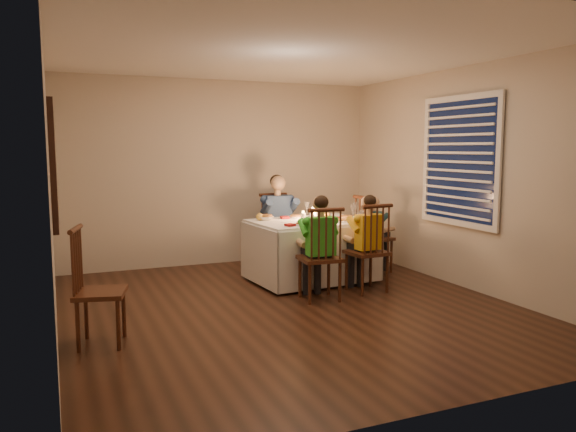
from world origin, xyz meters
name	(u,v)px	position (x,y,z in m)	size (l,w,h in m)	color
ground	(290,307)	(0.00, 0.00, 0.00)	(5.00, 5.00, 0.00)	black
wall_left	(50,190)	(-2.25, 0.00, 1.30)	(0.02, 5.00, 2.60)	#BCB1A0
wall_right	(467,178)	(2.25, 0.00, 1.30)	(0.02, 5.00, 2.60)	#BCB1A0
wall_back	(221,173)	(0.00, 2.50, 1.30)	(4.50, 0.02, 2.60)	#BCB1A0
ceiling	(290,52)	(0.00, 0.00, 2.60)	(5.00, 5.00, 0.00)	white
dining_table	(311,238)	(0.71, 1.01, 0.54)	(1.53, 1.16, 0.73)	white
chair_adult	(278,269)	(0.59, 1.80, 0.00)	(0.42, 0.40, 1.03)	#3C1B10
chair_near_left	(319,299)	(0.42, 0.16, 0.00)	(0.42, 0.40, 1.03)	#3C1B10
chair_near_right	(366,291)	(1.08, 0.27, 0.00)	(0.42, 0.40, 1.03)	#3C1B10
chair_end	(373,272)	(1.69, 1.13, 0.00)	(0.42, 0.40, 1.03)	#3C1B10
chair_extra	(103,344)	(-1.90, -0.39, 0.00)	(0.42, 0.40, 1.01)	#3C1B10
adult	(278,269)	(0.59, 1.80, 0.00)	(0.48, 0.44, 1.29)	navy
child_green	(319,299)	(0.42, 0.16, 0.00)	(0.40, 0.37, 1.15)	green
child_yellow	(366,291)	(1.08, 0.27, 0.00)	(0.39, 0.35, 1.12)	gold
child_teal	(373,272)	(1.69, 1.13, 0.00)	(0.32, 0.30, 1.01)	#17343A
setting_adult	(297,217)	(0.66, 1.32, 0.77)	(0.26, 0.26, 0.02)	white
setting_green	(304,224)	(0.46, 0.66, 0.77)	(0.26, 0.26, 0.02)	white
setting_yellow	(344,221)	(1.04, 0.77, 0.77)	(0.26, 0.26, 0.02)	white
setting_teal	(347,217)	(1.23, 1.04, 0.77)	(0.26, 0.26, 0.02)	white
candle_left	(303,217)	(0.60, 1.00, 0.81)	(0.06, 0.06, 0.10)	white
candle_right	(316,216)	(0.79, 1.02, 0.81)	(0.06, 0.06, 0.10)	white
squash	(260,217)	(0.13, 1.27, 0.80)	(0.09, 0.09, 0.09)	gold
orange_fruit	(327,216)	(0.97, 1.08, 0.80)	(0.08, 0.08, 0.08)	orange
serving_bowl	(266,218)	(0.21, 1.27, 0.78)	(0.19, 0.19, 0.05)	white
wall_mirror	(53,165)	(-2.22, 0.30, 1.50)	(0.06, 0.95, 1.15)	black
window_blinds	(459,161)	(2.21, 0.10, 1.50)	(0.07, 1.34, 1.54)	black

